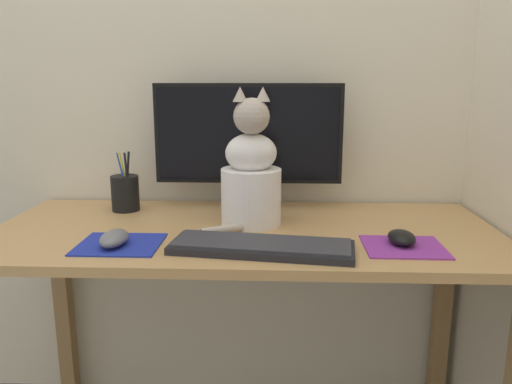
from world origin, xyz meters
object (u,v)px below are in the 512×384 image
at_px(monitor, 249,141).
at_px(keyboard, 262,246).
at_px(cat, 251,175).
at_px(computer_mouse_right, 402,237).
at_px(computer_mouse_left, 114,238).
at_px(pen_cup, 125,193).

xyz_separation_m(monitor, keyboard, (0.05, -0.40, -0.21)).
height_order(monitor, cat, monitor).
height_order(keyboard, computer_mouse_right, computer_mouse_right).
relative_size(computer_mouse_left, pen_cup, 0.60).
relative_size(monitor, computer_mouse_left, 5.19).
relative_size(monitor, keyboard, 1.28).
xyz_separation_m(monitor, cat, (0.02, -0.17, -0.07)).
bearing_deg(monitor, keyboard, -82.49).
height_order(computer_mouse_right, cat, cat).
xyz_separation_m(cat, pen_cup, (-0.40, 0.14, -0.09)).
bearing_deg(cat, computer_mouse_left, -156.80).
bearing_deg(pen_cup, computer_mouse_left, -77.75).
height_order(monitor, computer_mouse_left, monitor).
relative_size(keyboard, cat, 1.18).
bearing_deg(keyboard, computer_mouse_right, 17.14).
height_order(computer_mouse_left, pen_cup, pen_cup).
height_order(keyboard, pen_cup, pen_cup).
bearing_deg(computer_mouse_right, keyboard, -170.56).
distance_m(monitor, computer_mouse_left, 0.53).
xyz_separation_m(monitor, pen_cup, (-0.38, -0.03, -0.16)).
bearing_deg(cat, pen_cup, 151.14).
bearing_deg(computer_mouse_right, computer_mouse_left, -176.67).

